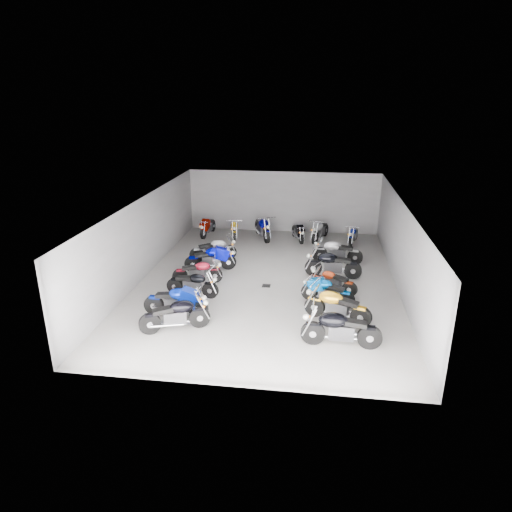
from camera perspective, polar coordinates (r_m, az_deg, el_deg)
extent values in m
plane|color=#9F9C97|center=(18.18, 1.48, -3.13)|extent=(14.00, 14.00, 0.00)
cube|color=gray|center=(24.33, 3.39, 6.77)|extent=(10.00, 0.10, 3.20)
cube|color=gray|center=(18.80, -13.81, 2.28)|extent=(0.10, 14.00, 3.20)
cube|color=gray|center=(17.80, 17.73, 0.90)|extent=(0.10, 14.00, 3.20)
cube|color=black|center=(17.18, 1.57, 6.81)|extent=(10.00, 14.00, 0.04)
cube|color=black|center=(17.72, 1.30, -3.74)|extent=(0.32, 0.32, 0.01)
cylinder|color=black|center=(14.72, -7.06, -7.63)|extent=(0.68, 0.40, 0.68)
cylinder|color=black|center=(14.61, -13.13, -8.26)|extent=(0.69, 0.42, 0.68)
cube|color=#2D2D30|center=(14.59, -10.11, -7.58)|extent=(0.76, 0.57, 0.43)
ellipsoid|color=black|center=(14.46, -9.26, -6.28)|extent=(0.84, 0.68, 0.38)
cube|color=black|center=(14.44, -11.53, -6.67)|extent=(0.72, 0.54, 0.19)
cylinder|color=black|center=(15.29, -7.24, -6.53)|extent=(0.68, 0.16, 0.68)
cylinder|color=black|center=(15.79, -12.62, -6.00)|extent=(0.68, 0.18, 0.68)
cube|color=#2D2D30|center=(15.48, -10.00, -5.92)|extent=(0.70, 0.34, 0.42)
ellipsoid|color=navy|center=(15.26, -9.25, -4.85)|extent=(0.74, 0.45, 0.38)
cube|color=black|center=(15.46, -11.25, -4.81)|extent=(0.66, 0.32, 0.19)
cylinder|color=black|center=(16.66, -5.74, -4.28)|extent=(0.63, 0.21, 0.62)
cylinder|color=black|center=(17.20, -10.09, -3.70)|extent=(0.63, 0.23, 0.62)
cube|color=#2D2D30|center=(16.88, -7.97, -3.69)|extent=(0.66, 0.38, 0.39)
ellipsoid|color=black|center=(16.68, -7.35, -2.80)|extent=(0.71, 0.48, 0.35)
cube|color=black|center=(16.90, -8.97, -2.72)|extent=(0.62, 0.35, 0.18)
cylinder|color=black|center=(17.99, -5.15, -2.41)|extent=(0.62, 0.26, 0.60)
cylinder|color=black|center=(18.05, -9.49, -2.54)|extent=(0.62, 0.27, 0.60)
cube|color=#2D2D30|center=(17.98, -7.33, -2.20)|extent=(0.66, 0.41, 0.38)
ellipsoid|color=maroon|center=(17.86, -6.71, -1.28)|extent=(0.71, 0.51, 0.34)
cube|color=black|center=(17.89, -8.34, -1.44)|extent=(0.62, 0.39, 0.17)
cylinder|color=black|center=(19.25, -3.48, -0.75)|extent=(0.67, 0.33, 0.66)
cylinder|color=black|center=(19.16, -7.96, -1.01)|extent=(0.68, 0.35, 0.66)
cube|color=#2D2D30|center=(19.15, -5.73, -0.59)|extent=(0.74, 0.50, 0.42)
ellipsoid|color=#000497|center=(19.06, -5.08, 0.39)|extent=(0.80, 0.61, 0.37)
cube|color=black|center=(19.04, -6.75, 0.17)|extent=(0.69, 0.47, 0.19)
cylinder|color=black|center=(20.45, -3.35, 0.49)|extent=(0.64, 0.38, 0.65)
cylinder|color=black|center=(20.22, -7.40, 0.12)|extent=(0.65, 0.40, 0.65)
cube|color=#2D2D30|center=(20.29, -5.37, 0.57)|extent=(0.72, 0.54, 0.40)
ellipsoid|color=#AAACB1|center=(20.22, -4.78, 1.49)|extent=(0.79, 0.64, 0.36)
cube|color=black|center=(20.15, -6.30, 1.25)|extent=(0.68, 0.50, 0.18)
cylinder|color=black|center=(13.79, 7.12, -9.54)|extent=(0.73, 0.16, 0.73)
cylinder|color=black|center=(13.87, 14.02, -9.85)|extent=(0.73, 0.18, 0.73)
cube|color=#2D2D30|center=(13.75, 10.61, -9.30)|extent=(0.74, 0.35, 0.45)
ellipsoid|color=black|center=(13.57, 9.65, -7.91)|extent=(0.78, 0.47, 0.41)
cube|color=black|center=(13.62, 12.23, -8.20)|extent=(0.70, 0.33, 0.21)
cylinder|color=black|center=(15.41, 7.34, -6.30)|extent=(0.70, 0.37, 0.69)
cylinder|color=black|center=(15.01, 12.99, -7.43)|extent=(0.71, 0.39, 0.69)
cube|color=#2D2D30|center=(15.14, 10.15, -6.50)|extent=(0.77, 0.54, 0.43)
ellipsoid|color=orange|center=(15.05, 9.37, -5.15)|extent=(0.84, 0.66, 0.39)
cube|color=black|center=(14.92, 11.49, -5.71)|extent=(0.72, 0.51, 0.20)
cylinder|color=black|center=(16.56, 6.69, -4.50)|extent=(0.61, 0.32, 0.60)
cylinder|color=black|center=(16.18, 11.22, -5.38)|extent=(0.62, 0.34, 0.60)
cube|color=#2D2D30|center=(16.32, 8.94, -4.64)|extent=(0.67, 0.48, 0.38)
ellipsoid|color=#00448D|center=(16.26, 8.31, -3.54)|extent=(0.73, 0.57, 0.34)
cube|color=black|center=(16.13, 10.01, -3.98)|extent=(0.63, 0.44, 0.17)
cylinder|color=black|center=(17.52, 7.69, -3.20)|extent=(0.57, 0.34, 0.57)
cylinder|color=black|center=(17.08, 11.63, -4.08)|extent=(0.58, 0.36, 0.57)
cube|color=#2D2D30|center=(17.26, 9.65, -3.36)|extent=(0.64, 0.49, 0.36)
ellipsoid|color=maroon|center=(17.22, 9.11, -2.36)|extent=(0.70, 0.58, 0.32)
cube|color=black|center=(17.06, 10.58, -2.79)|extent=(0.60, 0.45, 0.16)
cylinder|color=black|center=(18.70, 7.18, -1.45)|extent=(0.71, 0.19, 0.70)
cylinder|color=black|center=(18.66, 12.03, -1.80)|extent=(0.71, 0.21, 0.70)
cube|color=#2D2D30|center=(18.62, 9.62, -1.31)|extent=(0.73, 0.38, 0.44)
ellipsoid|color=black|center=(18.51, 8.94, -0.25)|extent=(0.77, 0.49, 0.39)
cube|color=black|center=(18.51, 10.75, -0.51)|extent=(0.69, 0.35, 0.20)
cylinder|color=black|center=(20.28, 8.00, 0.19)|extent=(0.68, 0.19, 0.67)
cylinder|color=black|center=(20.23, 12.28, -0.14)|extent=(0.68, 0.22, 0.67)
cube|color=#2D2D30|center=(20.21, 10.15, 0.30)|extent=(0.70, 0.37, 0.42)
ellipsoid|color=#BBBABF|center=(20.11, 9.56, 1.25)|extent=(0.74, 0.48, 0.38)
cube|color=black|center=(20.10, 11.15, 1.02)|extent=(0.66, 0.35, 0.19)
cylinder|color=black|center=(23.37, -6.59, 2.84)|extent=(0.19, 0.63, 0.62)
cylinder|color=black|center=(24.62, -5.46, 3.77)|extent=(0.21, 0.63, 0.62)
cube|color=#2D2D30|center=(23.97, -6.02, 3.54)|extent=(0.35, 0.65, 0.38)
ellipsoid|color=#900A00|center=(23.69, -6.22, 4.11)|extent=(0.45, 0.69, 0.35)
cube|color=black|center=(24.17, -5.79, 4.35)|extent=(0.33, 0.61, 0.18)
cylinder|color=black|center=(22.75, -2.70, 2.50)|extent=(0.24, 0.64, 0.63)
cylinder|color=black|center=(24.12, -2.72, 3.51)|extent=(0.26, 0.64, 0.63)
cube|color=#2D2D30|center=(23.41, -2.71, 3.25)|extent=(0.41, 0.68, 0.39)
ellipsoid|color=#C49109|center=(23.11, -2.72, 3.84)|extent=(0.51, 0.73, 0.35)
cube|color=black|center=(23.63, -2.73, 4.10)|extent=(0.38, 0.64, 0.18)
cylinder|color=black|center=(22.57, 1.35, 2.51)|extent=(0.42, 0.73, 0.73)
cylinder|color=black|center=(24.10, 0.28, 3.64)|extent=(0.44, 0.74, 0.73)
cube|color=#2D2D30|center=(23.30, 0.80, 3.36)|extent=(0.60, 0.82, 0.46)
ellipsoid|color=#050468|center=(22.97, 0.97, 4.06)|extent=(0.72, 0.89, 0.41)
cube|color=black|center=(23.55, 0.57, 4.35)|extent=(0.56, 0.76, 0.21)
cylinder|color=black|center=(22.55, 5.69, 2.17)|extent=(0.29, 0.57, 0.57)
cylinder|color=black|center=(23.72, 4.83, 3.10)|extent=(0.31, 0.58, 0.57)
cube|color=#2D2D30|center=(23.11, 5.26, 2.86)|extent=(0.44, 0.63, 0.35)
ellipsoid|color=black|center=(22.85, 5.41, 3.40)|extent=(0.53, 0.68, 0.32)
cube|color=black|center=(23.30, 5.08, 3.64)|extent=(0.41, 0.59, 0.16)
cylinder|color=black|center=(22.61, 7.38, 2.28)|extent=(0.34, 0.66, 0.66)
cylinder|color=black|center=(23.96, 8.60, 3.23)|extent=(0.36, 0.67, 0.66)
cube|color=#2D2D30|center=(23.25, 8.02, 3.01)|extent=(0.51, 0.73, 0.41)
ellipsoid|color=#B9B9C0|center=(22.96, 7.87, 3.64)|extent=(0.61, 0.79, 0.37)
cube|color=black|center=(23.47, 8.32, 3.88)|extent=(0.47, 0.68, 0.19)
cylinder|color=black|center=(22.48, 11.75, 1.80)|extent=(0.25, 0.58, 0.57)
cylinder|color=black|center=(23.70, 12.34, 2.70)|extent=(0.27, 0.59, 0.57)
cube|color=#2D2D30|center=(23.06, 12.07, 2.47)|extent=(0.40, 0.63, 0.36)
ellipsoid|color=navy|center=(22.79, 12.03, 3.02)|extent=(0.49, 0.68, 0.32)
cube|color=black|center=(23.26, 12.24, 3.26)|extent=(0.37, 0.59, 0.16)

